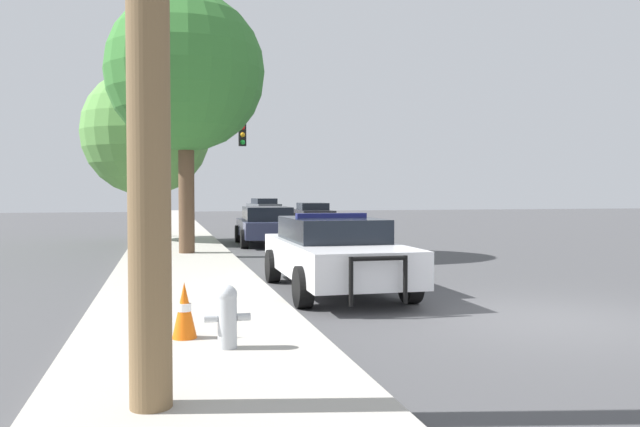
% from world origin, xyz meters
% --- Properties ---
extents(ground_plane, '(110.00, 110.00, 0.00)m').
position_xyz_m(ground_plane, '(0.00, 0.00, 0.00)').
color(ground_plane, '#474749').
extents(sidewalk_left, '(3.00, 110.00, 0.13)m').
position_xyz_m(sidewalk_left, '(-5.10, 0.00, 0.07)').
color(sidewalk_left, '#ADA89E').
rests_on(sidewalk_left, ground_plane).
extents(police_car, '(2.12, 4.97, 1.48)m').
position_xyz_m(police_car, '(-2.38, 3.37, 0.75)').
color(police_car, white).
rests_on(police_car, ground_plane).
extents(fire_hydrant, '(0.52, 0.23, 0.71)m').
position_xyz_m(fire_hydrant, '(-4.81, -1.02, 0.51)').
color(fire_hydrant, '#B7BCC1').
rests_on(fire_hydrant, sidewalk_left).
extents(traffic_light, '(3.29, 0.35, 4.70)m').
position_xyz_m(traffic_light, '(-4.08, 17.67, 3.45)').
color(traffic_light, '#424247').
rests_on(traffic_light, sidewalk_left).
extents(car_background_distant, '(2.29, 4.58, 1.43)m').
position_xyz_m(car_background_distant, '(1.99, 40.10, 0.77)').
color(car_background_distant, '#474C51').
rests_on(car_background_distant, ground_plane).
extents(car_background_midblock, '(2.16, 4.39, 1.37)m').
position_xyz_m(car_background_midblock, '(-1.96, 14.03, 0.72)').
color(car_background_midblock, '#333856').
rests_on(car_background_midblock, ground_plane).
extents(car_background_oncoming, '(2.21, 4.61, 1.29)m').
position_xyz_m(car_background_oncoming, '(2.73, 26.54, 0.71)').
color(car_background_oncoming, black).
rests_on(car_background_oncoming, ground_plane).
extents(tree_sidewalk_mid, '(4.70, 4.70, 6.33)m').
position_xyz_m(tree_sidewalk_mid, '(-6.13, 16.12, 4.11)').
color(tree_sidewalk_mid, '#4C3823').
rests_on(tree_sidewalk_mid, sidewalk_left).
extents(tree_sidewalk_near, '(4.53, 4.53, 7.46)m').
position_xyz_m(tree_sidewalk_near, '(-4.86, 10.39, 5.30)').
color(tree_sidewalk_near, brown).
rests_on(tree_sidewalk_near, sidewalk_left).
extents(traffic_cone, '(0.30, 0.30, 0.67)m').
position_xyz_m(traffic_cone, '(-5.26, -0.41, 0.47)').
color(traffic_cone, orange).
rests_on(traffic_cone, sidewalk_left).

